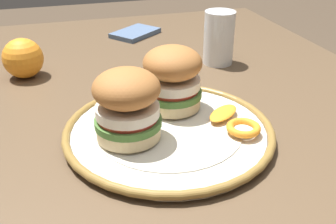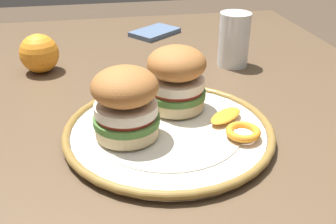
# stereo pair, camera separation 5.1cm
# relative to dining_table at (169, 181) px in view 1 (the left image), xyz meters

# --- Properties ---
(dining_table) EXTENTS (1.39, 0.94, 0.70)m
(dining_table) POSITION_rel_dining_table_xyz_m (0.00, 0.00, 0.00)
(dining_table) COLOR brown
(dining_table) RESTS_ON ground
(dinner_plate) EXTENTS (0.31, 0.31, 0.02)m
(dinner_plate) POSITION_rel_dining_table_xyz_m (0.00, 0.00, 0.09)
(dinner_plate) COLOR silver
(dinner_plate) RESTS_ON dining_table
(sandwich_half_left) EXTENTS (0.13, 0.13, 0.10)m
(sandwich_half_left) POSITION_rel_dining_table_xyz_m (-0.01, 0.06, 0.15)
(sandwich_half_left) COLOR beige
(sandwich_half_left) RESTS_ON dinner_plate
(sandwich_half_right) EXTENTS (0.13, 0.13, 0.10)m
(sandwich_half_right) POSITION_rel_dining_table_xyz_m (0.06, -0.02, 0.15)
(sandwich_half_right) COLOR beige
(sandwich_half_right) RESTS_ON dinner_plate
(orange_peel_curled) EXTENTS (0.07, 0.07, 0.01)m
(orange_peel_curled) POSITION_rel_dining_table_xyz_m (-0.05, -0.10, 0.11)
(orange_peel_curled) COLOR orange
(orange_peel_curled) RESTS_ON dinner_plate
(orange_peel_strip_long) EXTENTS (0.07, 0.07, 0.01)m
(orange_peel_strip_long) POSITION_rel_dining_table_xyz_m (0.01, -0.09, 0.11)
(orange_peel_strip_long) COLOR orange
(orange_peel_strip_long) RESTS_ON dinner_plate
(drinking_glass) EXTENTS (0.06, 0.06, 0.11)m
(drinking_glass) POSITION_rel_dining_table_xyz_m (0.26, -0.19, 0.13)
(drinking_glass) COLOR white
(drinking_glass) RESTS_ON dining_table
(whole_orange) EXTENTS (0.08, 0.08, 0.08)m
(whole_orange) POSITION_rel_dining_table_xyz_m (0.30, 0.21, 0.12)
(whole_orange) COLOR orange
(whole_orange) RESTS_ON dining_table
(folded_napkin) EXTENTS (0.14, 0.14, 0.01)m
(folded_napkin) POSITION_rel_dining_table_xyz_m (0.51, -0.06, 0.09)
(folded_napkin) COLOR slate
(folded_napkin) RESTS_ON dining_table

